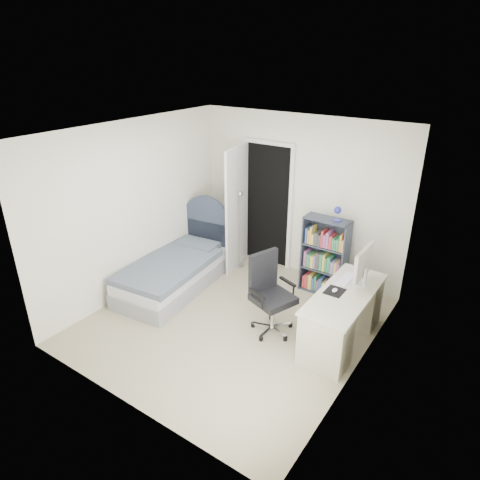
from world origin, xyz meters
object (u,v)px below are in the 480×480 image
Objects in this scene: desk at (343,315)px; office_chair at (269,289)px; floor_lamp at (239,237)px; bookcase at (325,260)px; nightstand at (222,234)px; bed at (177,270)px.

desk is 0.95m from office_chair.
bookcase is (1.48, 0.05, -0.01)m from floor_lamp.
nightstand is 0.37× the size of desk.
floor_lamp is 1.48m from bookcase.
bed reaches higher than office_chair.
bookcase is 1.32× the size of office_chair.
bed is 1.16m from floor_lamp.
nightstand is 0.39× the size of bookcase.
bookcase is at bearing 125.24° from desk.
nightstand is 2.06m from bookcase.
bed is 1.93× the size of office_chair.
desk is at bearing -54.76° from bookcase.
bookcase is at bearing 29.66° from bed.
bookcase reaches higher than nightstand.
bed is at bearing -112.88° from floor_lamp.
nightstand is 2.36m from office_chair.
nightstand is at bearing 152.73° from floor_lamp.
desk is at bearing -23.88° from nightstand.
desk is at bearing -22.98° from floor_lamp.
floor_lamp is at bearing 136.98° from office_chair.
office_chair is (1.83, -1.47, 0.23)m from nightstand.
office_chair is (1.27, -1.19, 0.03)m from floor_lamp.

